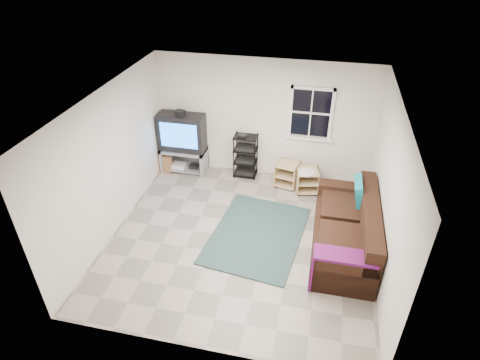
% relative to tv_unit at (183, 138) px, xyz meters
% --- Properties ---
extents(room, '(4.60, 4.62, 4.60)m').
position_rel_tv_unit_xyz_m(room, '(2.70, 0.24, 0.67)').
color(room, gray).
rests_on(room, ground).
extents(tv_unit, '(1.00, 0.50, 1.47)m').
position_rel_tv_unit_xyz_m(tv_unit, '(0.00, 0.00, 0.00)').
color(tv_unit, gray).
rests_on(tv_unit, ground).
extents(av_rack, '(0.50, 0.36, 1.00)m').
position_rel_tv_unit_xyz_m(av_rack, '(1.40, 0.07, -0.37)').
color(av_rack, black).
rests_on(av_rack, ground).
extents(side_table_left, '(0.54, 0.54, 0.53)m').
position_rel_tv_unit_xyz_m(side_table_left, '(2.36, -0.10, -0.52)').
color(side_table_left, tan).
rests_on(side_table_left, ground).
extents(side_table_right, '(0.54, 0.54, 0.53)m').
position_rel_tv_unit_xyz_m(side_table_right, '(2.77, -0.24, -0.51)').
color(side_table_right, tan).
rests_on(side_table_right, ground).
extents(sofa, '(1.00, 2.26, 1.03)m').
position_rel_tv_unit_xyz_m(sofa, '(3.57, -1.91, -0.44)').
color(sofa, black).
rests_on(sofa, ground).
extents(shag_rug, '(1.81, 2.31, 0.03)m').
position_rel_tv_unit_xyz_m(shag_rug, '(2.02, -1.89, -0.79)').
color(shag_rug, '#302215').
rests_on(shag_rug, ground).
extents(paper_bag, '(0.31, 0.23, 0.39)m').
position_rel_tv_unit_xyz_m(paper_bag, '(-0.41, -0.15, -0.61)').
color(paper_bag, '#9D7546').
rests_on(paper_bag, ground).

